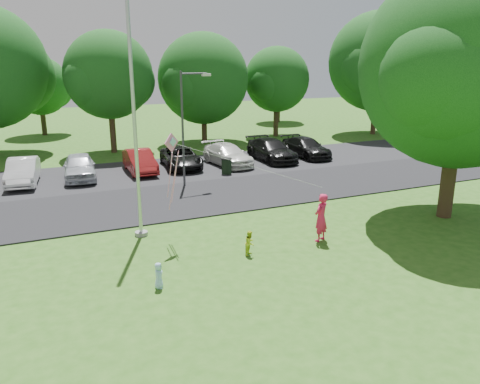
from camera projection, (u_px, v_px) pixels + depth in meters
name	position (u px, v px, depth m)	size (l,w,h in m)	color
ground	(281.00, 270.00, 15.38)	(120.00, 120.00, 0.00)	#2A5917
park_road	(194.00, 198.00, 23.29)	(60.00, 6.00, 0.06)	black
parking_strip	(160.00, 171.00, 29.00)	(42.00, 7.00, 0.06)	black
flagpole	(135.00, 130.00, 17.28)	(0.50, 0.50, 10.00)	#B7BABF
street_lamp	(187.00, 118.00, 24.71)	(1.72, 0.31, 6.13)	#3F3F44
trash_can	(227.00, 166.00, 28.01)	(0.63, 0.63, 1.00)	black
big_tree	(462.00, 71.00, 18.84)	(9.02, 8.30, 10.56)	#332316
tree_row	(148.00, 73.00, 35.75)	(64.35, 11.94, 10.88)	#332316
horizon_trees	(151.00, 85.00, 45.58)	(77.46, 7.20, 7.02)	#332316
parked_cars	(167.00, 159.00, 28.89)	(22.93, 5.32, 1.44)	#C6B793
woman	(321.00, 218.00, 17.64)	(0.68, 0.45, 1.86)	#D91C4D
child_yellow	(250.00, 243.00, 16.48)	(0.44, 0.34, 0.90)	#BED521
child_blue	(159.00, 275.00, 14.08)	(0.40, 0.26, 0.82)	#A3D2FA
kite	(174.00, 154.00, 16.92)	(5.38, 2.49, 2.95)	pink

